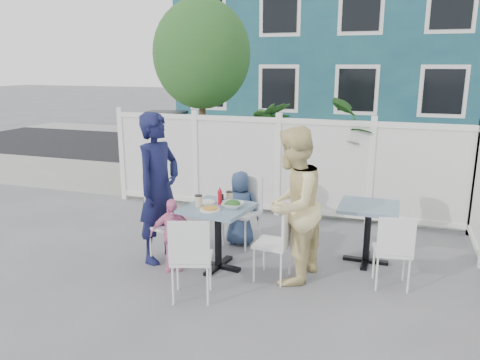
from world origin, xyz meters
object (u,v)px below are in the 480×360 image
(chair_left, at_px, (165,217))
(boy, at_px, (240,208))
(chair_right, at_px, (279,238))
(chair_back, at_px, (245,205))
(main_table, at_px, (218,220))
(woman, at_px, (292,206))
(utility_cabinet, at_px, (167,147))
(spare_table, at_px, (368,218))
(toddler, at_px, (172,235))
(chair_near, at_px, (191,253))
(man, at_px, (159,188))

(chair_left, height_order, boy, boy)
(chair_right, height_order, chair_back, chair_back)
(main_table, xyz_separation_m, woman, (0.90, -0.02, 0.28))
(utility_cabinet, relative_size, chair_left, 1.45)
(chair_left, bearing_deg, spare_table, 117.41)
(main_table, bearing_deg, toddler, -156.26)
(chair_right, xyz_separation_m, chair_near, (-0.74, -0.79, 0.03))
(chair_left, xyz_separation_m, man, (-0.07, 0.00, 0.37))
(utility_cabinet, relative_size, chair_right, 1.60)
(utility_cabinet, distance_m, chair_left, 4.30)
(utility_cabinet, xyz_separation_m, chair_right, (3.45, -3.92, -0.19))
(man, bearing_deg, woman, -79.54)
(main_table, xyz_separation_m, chair_left, (-0.72, 0.02, -0.04))
(chair_back, bearing_deg, chair_near, 105.46)
(chair_left, relative_size, woman, 0.54)
(spare_table, height_order, chair_right, chair_right)
(spare_table, relative_size, chair_back, 0.79)
(boy, bearing_deg, woman, 125.38)
(spare_table, distance_m, man, 2.62)
(chair_back, bearing_deg, woman, 149.86)
(main_table, distance_m, woman, 0.95)
(toddler, bearing_deg, chair_back, 37.89)
(utility_cabinet, relative_size, woman, 0.79)
(man, bearing_deg, chair_left, -79.22)
(chair_back, xyz_separation_m, chair_near, (-0.02, -1.73, -0.01))
(utility_cabinet, distance_m, chair_near, 5.44)
(chair_near, xyz_separation_m, man, (-0.83, 0.89, 0.40))
(spare_table, relative_size, chair_right, 0.85)
(spare_table, xyz_separation_m, chair_back, (-1.64, 0.11, -0.03))
(chair_back, bearing_deg, man, 61.01)
(man, distance_m, boy, 1.21)
(utility_cabinet, relative_size, boy, 1.36)
(chair_right, distance_m, woman, 0.40)
(spare_table, relative_size, toddler, 0.84)
(main_table, relative_size, chair_right, 0.96)
(man, bearing_deg, utility_cabinet, 37.99)
(main_table, height_order, boy, boy)
(spare_table, height_order, woman, woman)
(chair_right, height_order, toddler, toddler)
(main_table, distance_m, chair_right, 0.78)
(chair_back, height_order, woman, woman)
(chair_left, relative_size, chair_back, 1.03)
(chair_back, xyz_separation_m, woman, (0.85, -0.89, 0.34))
(chair_left, xyz_separation_m, chair_back, (0.77, 0.85, -0.01))
(spare_table, distance_m, chair_near, 2.32)
(spare_table, xyz_separation_m, chair_right, (-0.92, -0.83, -0.07))
(utility_cabinet, distance_m, toddler, 4.62)
(chair_near, distance_m, man, 1.28)
(utility_cabinet, relative_size, man, 0.75)
(main_table, bearing_deg, chair_near, -87.56)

